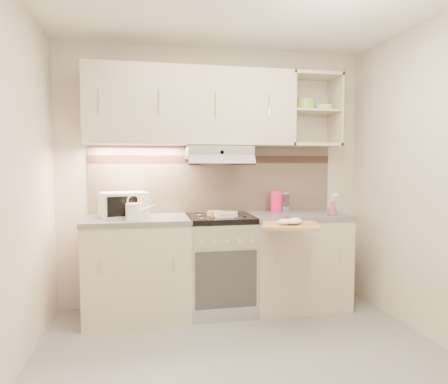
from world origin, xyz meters
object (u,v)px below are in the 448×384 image
object	(u,v)px
electric_range	(220,263)
glass_jar	(284,202)
watering_can	(135,211)
plate_stack	(226,214)
spray_bottle	(333,206)
cutting_board	(290,225)
microwave	(124,205)
pink_pitcher	(276,202)

from	to	relation	value
electric_range	glass_jar	xyz separation A→B (m)	(0.69, 0.20, 0.55)
watering_can	plate_stack	size ratio (longest dim) A/B	1.19
plate_stack	spray_bottle	xyz separation A→B (m)	(0.97, -0.14, 0.07)
cutting_board	watering_can	bearing A→B (deg)	-177.42
watering_can	cutting_board	world-z (taller)	watering_can
microwave	cutting_board	distance (m)	1.48
spray_bottle	pink_pitcher	bearing A→B (deg)	145.75
electric_range	spray_bottle	world-z (taller)	spray_bottle
glass_jar	cutting_board	world-z (taller)	glass_jar
microwave	plate_stack	size ratio (longest dim) A/B	2.09
glass_jar	plate_stack	bearing A→B (deg)	-156.56
microwave	plate_stack	world-z (taller)	microwave
pink_pitcher	electric_range	bearing A→B (deg)	-176.69
glass_jar	spray_bottle	size ratio (longest dim) A/B	0.87
watering_can	cutting_board	bearing A→B (deg)	-7.70
pink_pitcher	plate_stack	bearing A→B (deg)	-167.99
microwave	pink_pitcher	bearing A→B (deg)	-12.56
electric_range	pink_pitcher	distance (m)	0.82
cutting_board	glass_jar	bearing A→B (deg)	92.02
spray_bottle	cutting_board	world-z (taller)	spray_bottle
spray_bottle	glass_jar	bearing A→B (deg)	133.30
glass_jar	cutting_board	distance (m)	0.76
electric_range	spray_bottle	size ratio (longest dim) A/B	4.03
plate_stack	pink_pitcher	distance (m)	0.60
electric_range	pink_pitcher	world-z (taller)	pink_pitcher
electric_range	microwave	bearing A→B (deg)	175.85
pink_pitcher	glass_jar	size ratio (longest dim) A/B	1.09
electric_range	plate_stack	world-z (taller)	plate_stack
glass_jar	pink_pitcher	bearing A→B (deg)	-148.62
cutting_board	pink_pitcher	bearing A→B (deg)	99.06
watering_can	spray_bottle	distance (m)	1.78
microwave	pink_pitcher	world-z (taller)	microwave
electric_range	glass_jar	distance (m)	0.90
electric_range	spray_bottle	xyz separation A→B (m)	(1.01, -0.22, 0.54)
glass_jar	spray_bottle	distance (m)	0.53
watering_can	plate_stack	world-z (taller)	watering_can
watering_can	spray_bottle	world-z (taller)	spray_bottle
glass_jar	microwave	bearing A→B (deg)	-174.98
pink_pitcher	cutting_board	world-z (taller)	pink_pitcher
electric_range	microwave	xyz separation A→B (m)	(-0.87, 0.06, 0.56)
pink_pitcher	spray_bottle	xyz separation A→B (m)	(0.42, -0.36, -0.02)
plate_stack	cutting_board	xyz separation A→B (m)	(0.45, -0.44, -0.05)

